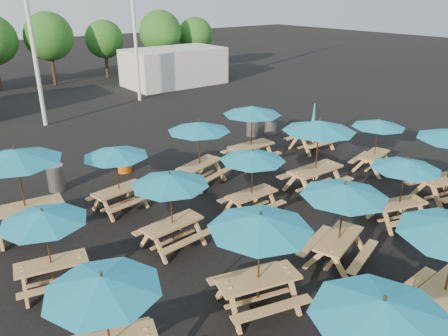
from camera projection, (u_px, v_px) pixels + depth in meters
ground at (254, 215)px, 13.57m from camera, size 120.00×120.00×0.00m
picnic_unit_1 at (103, 289)px, 7.27m from camera, size 2.54×2.54×2.14m
picnic_unit_2 at (44, 221)px, 9.61m from camera, size 2.32×2.32×2.04m
picnic_unit_3 at (16, 160)px, 11.74m from camera, size 2.72×2.72×2.58m
picnic_unit_4 at (382, 316)px, 6.44m from camera, size 2.23×2.23×2.32m
picnic_unit_5 at (260, 227)px, 8.88m from camera, size 2.70×2.70×2.31m
picnic_unit_6 at (170, 183)px, 11.23m from camera, size 2.21×2.21×2.15m
picnic_unit_7 at (116, 155)px, 13.26m from camera, size 2.27×2.27×2.11m
picnic_unit_9 at (344, 194)px, 10.46m from camera, size 2.65×2.65×2.23m
picnic_unit_10 at (253, 159)px, 13.00m from camera, size 2.01×2.01×2.09m
picnic_unit_11 at (199, 130)px, 15.06m from camera, size 2.73×2.73×2.32m
picnic_unit_13 at (406, 167)px, 12.42m from camera, size 2.48×2.48×2.08m
picnic_unit_14 at (319, 130)px, 14.35m from camera, size 2.47×2.47×2.57m
picnic_unit_15 at (252, 113)px, 16.86m from camera, size 2.30×2.30×2.39m
picnic_unit_18 at (378, 126)px, 16.25m from camera, size 2.34×2.34×2.07m
picnic_unit_19 at (313, 128)px, 18.83m from camera, size 1.91×1.68×2.37m
waste_bin_0 at (56, 178)px, 15.10m from camera, size 0.58×0.58×0.93m
waste_bin_1 at (123, 160)px, 16.68m from camera, size 0.58×0.58×0.93m
waste_bin_2 at (252, 126)px, 20.87m from camera, size 0.58×0.58×0.93m
waste_bin_3 at (271, 125)px, 21.05m from camera, size 0.58×0.58×0.93m
mast_0 at (26, 2)px, 20.39m from camera, size 0.20×0.20×12.00m
mast_1 at (132, 0)px, 25.56m from camera, size 0.20×0.20×12.00m
event_tent_1 at (174, 67)px, 32.09m from camera, size 7.00×4.00×2.60m
tree_4 at (49, 36)px, 31.06m from camera, size 3.41×3.41×5.17m
tree_5 at (104, 39)px, 34.02m from camera, size 2.94×2.94×4.45m
tree_6 at (160, 32)px, 34.83m from camera, size 3.38×3.38×5.13m
tree_7 at (195, 35)px, 36.95m from camera, size 2.95×2.95×4.48m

